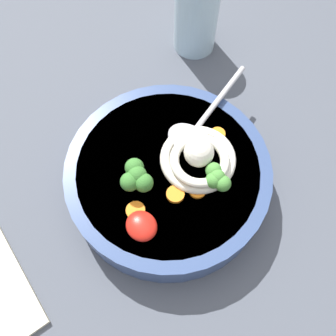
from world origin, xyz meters
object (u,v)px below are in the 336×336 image
(noodle_pile, at_px, (199,158))
(soup_spoon, at_px, (194,132))
(soup_bowl, at_px, (168,177))
(drinking_glass, at_px, (196,16))

(noodle_pile, bearing_deg, soup_spoon, 144.15)
(soup_bowl, xyz_separation_m, drinking_glass, (-0.18, 0.22, 0.03))
(soup_bowl, relative_size, soup_spoon, 1.59)
(noodle_pile, relative_size, drinking_glass, 0.87)
(soup_bowl, height_order, noodle_pile, noodle_pile)
(noodle_pile, bearing_deg, drinking_glass, 136.90)
(soup_bowl, height_order, soup_spoon, soup_spoon)
(soup_bowl, height_order, drinking_glass, drinking_glass)
(soup_bowl, xyz_separation_m, soup_spoon, (-0.01, 0.06, 0.04))
(soup_spoon, bearing_deg, drinking_glass, 31.67)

